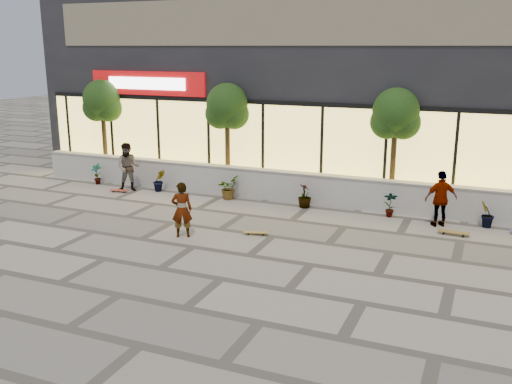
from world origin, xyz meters
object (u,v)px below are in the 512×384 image
at_px(tree_west, 102,103).
at_px(tree_mideast, 396,117).
at_px(skateboard_center, 256,233).
at_px(skateboard_right_near, 454,232).
at_px(skater_right_near, 441,199).
at_px(skater_left, 128,167).
at_px(tree_midwest, 227,109).
at_px(skateboard_left, 119,190).
at_px(skater_center, 182,210).

height_order(tree_west, tree_mideast, same).
xyz_separation_m(skateboard_center, skateboard_right_near, (5.16, 2.14, 0.02)).
bearing_deg(skateboard_center, tree_west, 135.09).
bearing_deg(skater_right_near, skater_left, -29.62).
bearing_deg(tree_midwest, skateboard_left, -150.61).
distance_m(skater_right_near, skateboard_left, 11.23).
bearing_deg(skater_left, skateboard_center, -48.68).
bearing_deg(skateboard_right_near, skateboard_left, -177.97).
bearing_deg(skater_left, skateboard_left, -151.32).
xyz_separation_m(skateboard_left, skateboard_right_near, (11.66, -0.39, 0.01)).
bearing_deg(skateboard_left, skateboard_right_near, -9.99).
bearing_deg(skater_left, skater_center, -64.79).
distance_m(tree_mideast, skateboard_left, 10.11).
distance_m(skateboard_left, skateboard_right_near, 11.67).
bearing_deg(tree_west, skater_left, -36.09).
xyz_separation_m(skater_left, skateboard_center, (6.26, -2.84, -0.82)).
distance_m(tree_midwest, skateboard_left, 4.95).
height_order(tree_west, skater_right_near, tree_west).
xyz_separation_m(skater_center, skateboard_left, (-4.67, 3.47, -0.72)).
xyz_separation_m(tree_west, skateboard_center, (8.52, -4.49, -2.92)).
height_order(skateboard_center, skateboard_right_near, skateboard_right_near).
bearing_deg(tree_midwest, skater_center, -77.69).
bearing_deg(tree_west, skateboard_right_near, -9.74).
bearing_deg(skateboard_left, skater_right_near, -6.35).
bearing_deg(skater_center, tree_midwest, -106.51).
relative_size(skater_center, skateboard_left, 2.15).
distance_m(skater_center, skater_left, 5.83).
relative_size(skater_center, skateboard_right_near, 1.81).
bearing_deg(skater_right_near, skateboard_center, 1.66).
relative_size(skater_right_near, skateboard_left, 2.28).
height_order(skater_center, skateboard_left, skater_center).
bearing_deg(tree_midwest, skateboard_center, -56.08).
relative_size(tree_west, skateboard_left, 5.34).
xyz_separation_m(tree_mideast, skater_right_near, (1.71, -1.62, -2.15)).
bearing_deg(skateboard_left, tree_midwest, 21.30).
xyz_separation_m(tree_mideast, skateboard_right_near, (2.18, -2.35, -2.90)).
distance_m(skater_right_near, skateboard_center, 5.56).
relative_size(tree_midwest, skateboard_right_near, 4.50).
height_order(skater_center, skater_left, skater_left).
bearing_deg(tree_west, tree_midwest, 0.00).
relative_size(skater_center, skater_left, 0.88).
bearing_deg(tree_midwest, skateboard_right_near, -16.01).
xyz_separation_m(tree_mideast, skater_left, (-9.24, -1.65, -2.09)).
relative_size(tree_midwest, skater_left, 2.19).
bearing_deg(tree_mideast, skater_center, -131.57).
height_order(skater_left, skateboard_center, skater_left).
distance_m(skater_left, skateboard_right_near, 11.48).
bearing_deg(skateboard_center, tree_mideast, 39.26).
height_order(tree_mideast, skateboard_center, tree_mideast).
distance_m(tree_west, skateboard_left, 4.05).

